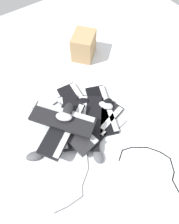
{
  "coord_description": "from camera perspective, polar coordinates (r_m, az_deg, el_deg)",
  "views": [
    {
      "loc": [
        -0.49,
        -0.59,
        1.31
      ],
      "look_at": [
        -0.06,
        0.02,
        0.07
      ],
      "focal_mm": 32.0,
      "sensor_mm": 36.0,
      "label": 1
    }
  ],
  "objects": [
    {
      "name": "keyboard_5",
      "position": [
        1.39,
        -5.7,
        -4.41
      ],
      "size": [
        0.21,
        0.46,
        0.03
      ],
      "color": "#232326",
      "rests_on": "keyboard_4"
    },
    {
      "name": "cable_0",
      "position": [
        1.37,
        1.04,
        -13.33
      ],
      "size": [
        0.76,
        0.29,
        0.01
      ],
      "color": "#59595B",
      "rests_on": "ground"
    },
    {
      "name": "mouse_7",
      "position": [
        1.52,
        -1.96,
        2.98
      ],
      "size": [
        0.13,
        0.11,
        0.04
      ],
      "primitive_type": "ellipsoid",
      "rotation": [
        0.0,
        0.0,
        2.71
      ],
      "color": "black",
      "rests_on": "keyboard_1"
    },
    {
      "name": "cardboard_box",
      "position": [
        1.85,
        -1.68,
        18.42
      ],
      "size": [
        0.29,
        0.28,
        0.22
      ],
      "primitive_type": "cube",
      "rotation": [
        0.0,
        0.0,
        3.85
      ],
      "color": "tan",
      "rests_on": "ground"
    },
    {
      "name": "keyboard_0",
      "position": [
        1.53,
        3.47,
        0.74
      ],
      "size": [
        0.3,
        0.46,
        0.03
      ],
      "color": "black",
      "rests_on": "ground"
    },
    {
      "name": "mouse_3",
      "position": [
        1.52,
        4.92,
        2.47
      ],
      "size": [
        0.12,
        0.09,
        0.04
      ],
      "primitive_type": "ellipsoid",
      "rotation": [
        0.0,
        0.0,
        3.38
      ],
      "color": "black",
      "rests_on": "keyboard_0"
    },
    {
      "name": "mouse_4",
      "position": [
        1.51,
        4.67,
        1.92
      ],
      "size": [
        0.12,
        0.13,
        0.04
      ],
      "primitive_type": "ellipsoid",
      "rotation": [
        0.0,
        0.0,
        5.35
      ],
      "color": "#B7B7BC",
      "rests_on": "keyboard_0"
    },
    {
      "name": "keyboard_1",
      "position": [
        1.55,
        -3.34,
        1.75
      ],
      "size": [
        0.19,
        0.45,
        0.03
      ],
      "color": "black",
      "rests_on": "ground"
    },
    {
      "name": "keyboard_4",
      "position": [
        1.45,
        -5.59,
        -2.6
      ],
      "size": [
        0.33,
        0.46,
        0.03
      ],
      "color": "black",
      "rests_on": "keyboard_2"
    },
    {
      "name": "keyboard_3",
      "position": [
        1.47,
        2.52,
        -3.21
      ],
      "size": [
        0.46,
        0.26,
        0.03
      ],
      "color": "black",
      "rests_on": "ground"
    },
    {
      "name": "keyboard_8",
      "position": [
        1.36,
        -7.68,
        -1.98
      ],
      "size": [
        0.38,
        0.44,
        0.03
      ],
      "color": "black",
      "rests_on": "keyboard_7"
    },
    {
      "name": "keyboard_2",
      "position": [
        1.47,
        -3.58,
        -3.3
      ],
      "size": [
        0.27,
        0.46,
        0.03
      ],
      "color": "black",
      "rests_on": "ground"
    },
    {
      "name": "mouse_5",
      "position": [
        1.41,
        -15.5,
        -12.04
      ],
      "size": [
        0.13,
        0.1,
        0.04
      ],
      "primitive_type": "ellipsoid",
      "rotation": [
        0.0,
        0.0,
        5.89
      ],
      "color": "#4C4C51",
      "rests_on": "ground"
    },
    {
      "name": "keyboard_6",
      "position": [
        1.44,
        0.12,
        -2.73
      ],
      "size": [
        0.39,
        0.44,
        0.03
      ],
      "color": "black",
      "rests_on": "keyboard_3"
    },
    {
      "name": "mouse_1",
      "position": [
        1.35,
        -6.15,
        0.69
      ],
      "size": [
        0.13,
        0.12,
        0.04
      ],
      "primitive_type": "ellipsoid",
      "rotation": [
        0.0,
        0.0,
        0.74
      ],
      "color": "black",
      "rests_on": "keyboard_8"
    },
    {
      "name": "mouse_6",
      "position": [
        1.32,
        -7.33,
        -1.32
      ],
      "size": [
        0.12,
        0.12,
        0.04
      ],
      "primitive_type": "ellipsoid",
      "rotation": [
        0.0,
        0.0,
        5.48
      ],
      "color": "#B7B7BC",
      "rests_on": "keyboard_8"
    },
    {
      "name": "mouse_0",
      "position": [
        1.6,
        -15.85,
        2.03
      ],
      "size": [
        0.13,
        0.12,
        0.04
      ],
      "primitive_type": "ellipsoid",
      "rotation": [
        0.0,
        0.0,
        2.47
      ],
      "color": "#B7B7BC",
      "rests_on": "ground"
    },
    {
      "name": "cable_1",
      "position": [
        1.43,
        17.69,
        -12.87
      ],
      "size": [
        0.3,
        0.43,
        0.01
      ],
      "color": "black",
      "rests_on": "ground"
    },
    {
      "name": "mouse_2",
      "position": [
        1.36,
        2.49,
        -12.41
      ],
      "size": [
        0.09,
        0.12,
        0.04
      ],
      "primitive_type": "ellipsoid",
      "rotation": [
        0.0,
        0.0,
        4.43
      ],
      "color": "#4C4C51",
      "rests_on": "ground"
    },
    {
      "name": "ground_plane",
      "position": [
        1.52,
        2.3,
        -0.78
      ],
      "size": [
        3.2,
        3.2,
        0.0
      ],
      "primitive_type": "plane",
      "color": "silver"
    },
    {
      "name": "keyboard_7",
      "position": [
        1.36,
        -7.71,
        -4.45
      ],
      "size": [
        0.45,
        0.37,
        0.03
      ],
      "color": "black",
      "rests_on": "keyboard_5"
    }
  ]
}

